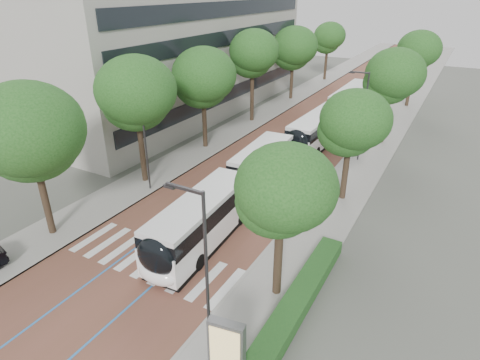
# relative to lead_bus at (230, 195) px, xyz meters

# --- Properties ---
(ground) EXTENTS (160.00, 160.00, 0.00)m
(ground) POSITION_rel_lead_bus_xyz_m (-1.51, -7.68, -1.63)
(ground) COLOR #51544C
(ground) RESTS_ON ground
(road) EXTENTS (11.00, 140.00, 0.02)m
(road) POSITION_rel_lead_bus_xyz_m (-1.51, 32.32, -1.62)
(road) COLOR brown
(road) RESTS_ON ground
(sidewalk_left) EXTENTS (4.00, 140.00, 0.12)m
(sidewalk_left) POSITION_rel_lead_bus_xyz_m (-9.01, 32.32, -1.57)
(sidewalk_left) COLOR gray
(sidewalk_left) RESTS_ON ground
(sidewalk_right) EXTENTS (4.00, 140.00, 0.12)m
(sidewalk_right) POSITION_rel_lead_bus_xyz_m (5.99, 32.32, -1.57)
(sidewalk_right) COLOR gray
(sidewalk_right) RESTS_ON ground
(kerb_left) EXTENTS (0.20, 140.00, 0.14)m
(kerb_left) POSITION_rel_lead_bus_xyz_m (-7.11, 32.32, -1.57)
(kerb_left) COLOR gray
(kerb_left) RESTS_ON ground
(kerb_right) EXTENTS (0.20, 140.00, 0.14)m
(kerb_right) POSITION_rel_lead_bus_xyz_m (4.09, 32.32, -1.57)
(kerb_right) COLOR gray
(kerb_right) RESTS_ON ground
(zebra_crossing) EXTENTS (10.55, 3.60, 0.01)m
(zebra_crossing) POSITION_rel_lead_bus_xyz_m (-1.31, -6.68, -1.60)
(zebra_crossing) COLOR silver
(zebra_crossing) RESTS_ON ground
(lane_line_left) EXTENTS (0.12, 126.00, 0.01)m
(lane_line_left) POSITION_rel_lead_bus_xyz_m (-3.11, 32.32, -1.60)
(lane_line_left) COLOR blue
(lane_line_left) RESTS_ON road
(lane_line_right) EXTENTS (0.12, 126.00, 0.01)m
(lane_line_right) POSITION_rel_lead_bus_xyz_m (0.09, 32.32, -1.60)
(lane_line_right) COLOR blue
(lane_line_right) RESTS_ON road
(office_building) EXTENTS (18.11, 40.00, 14.00)m
(office_building) POSITION_rel_lead_bus_xyz_m (-20.98, 20.32, 5.37)
(office_building) COLOR #9C9990
(office_building) RESTS_ON ground
(hedge) EXTENTS (1.20, 14.00, 0.80)m
(hedge) POSITION_rel_lead_bus_xyz_m (7.59, -7.68, -1.11)
(hedge) COLOR #18461A
(hedge) RESTS_ON sidewalk_right
(streetlight_near) EXTENTS (1.82, 0.20, 8.00)m
(streetlight_near) POSITION_rel_lead_bus_xyz_m (5.11, -10.68, 3.19)
(streetlight_near) COLOR #303032
(streetlight_near) RESTS_ON sidewalk_right
(streetlight_far) EXTENTS (1.82, 0.20, 8.00)m
(streetlight_far) POSITION_rel_lead_bus_xyz_m (5.11, 14.32, 3.19)
(streetlight_far) COLOR #303032
(streetlight_far) RESTS_ON sidewalk_right
(lamp_post_left) EXTENTS (0.14, 0.14, 8.00)m
(lamp_post_left) POSITION_rel_lead_bus_xyz_m (-7.61, 0.32, 2.49)
(lamp_post_left) COLOR #303032
(lamp_post_left) RESTS_ON sidewalk_left
(trees_left) EXTENTS (6.43, 60.81, 9.95)m
(trees_left) POSITION_rel_lead_bus_xyz_m (-9.01, 14.54, 5.24)
(trees_left) COLOR black
(trees_left) RESTS_ON ground
(trees_right) EXTENTS (5.64, 47.11, 9.21)m
(trees_right) POSITION_rel_lead_bus_xyz_m (6.19, 16.94, 4.70)
(trees_right) COLOR black
(trees_right) RESTS_ON ground
(lead_bus) EXTENTS (3.56, 18.51, 3.20)m
(lead_bus) POSITION_rel_lead_bus_xyz_m (0.00, 0.00, 0.00)
(lead_bus) COLOR black
(lead_bus) RESTS_ON ground
(bus_queued_0) EXTENTS (2.95, 12.48, 3.20)m
(bus_queued_0) POSITION_rel_lead_bus_xyz_m (0.60, 16.57, -0.00)
(bus_queued_0) COLOR white
(bus_queued_0) RESTS_ON ground
(bus_queued_1) EXTENTS (2.56, 12.40, 3.20)m
(bus_queued_1) POSITION_rel_lead_bus_xyz_m (0.29, 29.05, -0.00)
(bus_queued_1) COLOR white
(bus_queued_1) RESTS_ON ground
(ad_panel) EXTENTS (1.53, 0.67, 3.08)m
(ad_panel) POSITION_rel_lead_bus_xyz_m (6.62, -11.44, 0.11)
(ad_panel) COLOR #59595B
(ad_panel) RESTS_ON sidewalk_right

